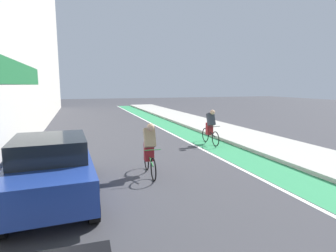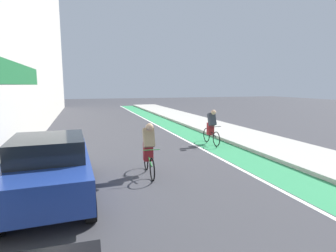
% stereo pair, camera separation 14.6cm
% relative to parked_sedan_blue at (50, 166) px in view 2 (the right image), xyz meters
% --- Properties ---
extents(ground_plane, '(89.02, 89.02, 0.00)m').
position_rel_parked_sedan_blue_xyz_m(ground_plane, '(3.14, 7.45, -0.78)').
color(ground_plane, '#38383D').
extents(bike_lane_paint, '(1.60, 40.47, 0.00)m').
position_rel_parked_sedan_blue_xyz_m(bike_lane_paint, '(6.54, 9.45, -0.78)').
color(bike_lane_paint, '#2D8451').
rests_on(bike_lane_paint, ground).
extents(lane_divider_stripe, '(0.12, 40.47, 0.00)m').
position_rel_parked_sedan_blue_xyz_m(lane_divider_stripe, '(5.64, 9.45, -0.78)').
color(lane_divider_stripe, white).
rests_on(lane_divider_stripe, ground).
extents(sidewalk_right, '(3.02, 40.47, 0.14)m').
position_rel_parked_sedan_blue_xyz_m(sidewalk_right, '(8.85, 9.45, -0.71)').
color(sidewalk_right, '#A8A59E').
rests_on(sidewalk_right, ground).
extents(parked_sedan_blue, '(1.98, 4.35, 1.53)m').
position_rel_parked_sedan_blue_xyz_m(parked_sedan_blue, '(0.00, 0.00, 0.00)').
color(parked_sedan_blue, navy).
rests_on(parked_sedan_blue, ground).
extents(cyclist_mid, '(0.48, 1.73, 1.62)m').
position_rel_parked_sedan_blue_xyz_m(cyclist_mid, '(2.65, 0.91, 0.07)').
color(cyclist_mid, black).
rests_on(cyclist_mid, ground).
extents(cyclist_trailing, '(0.48, 1.72, 1.62)m').
position_rel_parked_sedan_blue_xyz_m(cyclist_trailing, '(6.46, 4.37, 0.03)').
color(cyclist_trailing, black).
rests_on(cyclist_trailing, ground).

